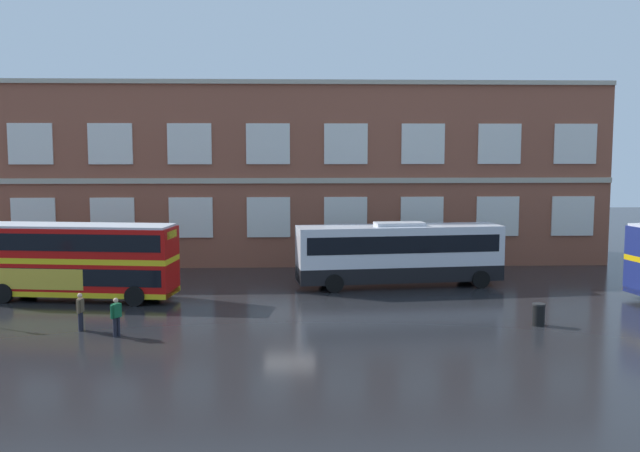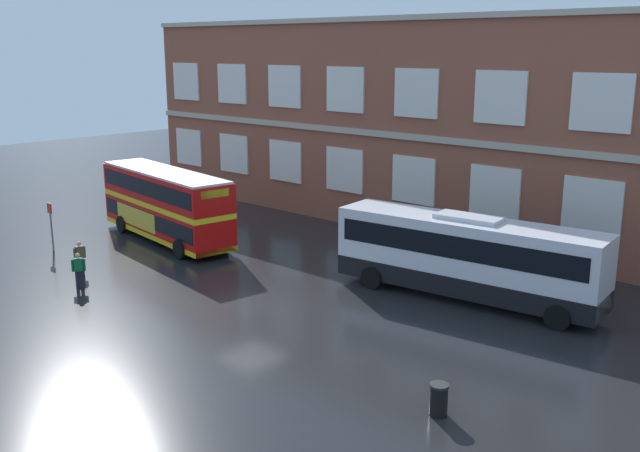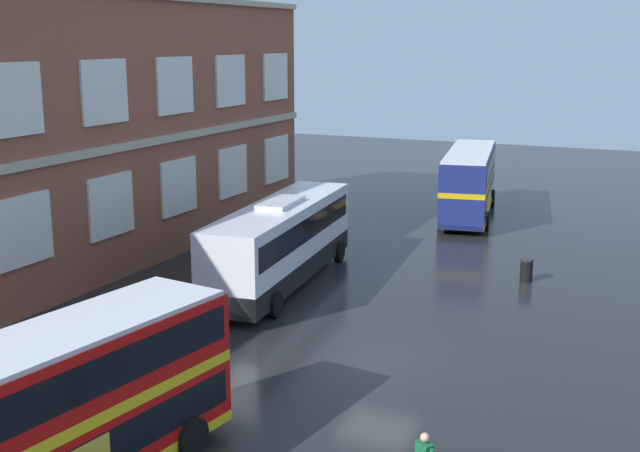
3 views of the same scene
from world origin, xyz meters
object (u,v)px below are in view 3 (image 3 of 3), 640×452
(station_litter_bin, at_px, (526,270))
(touring_coach, at_px, (281,243))
(double_decker_near, at_px, (31,425))
(double_decker_middle, at_px, (469,182))

(station_litter_bin, bearing_deg, touring_coach, 117.28)
(double_decker_near, relative_size, station_litter_bin, 10.93)
(station_litter_bin, bearing_deg, double_decker_near, 163.70)
(double_decker_middle, relative_size, touring_coach, 0.92)
(double_decker_near, bearing_deg, touring_coach, 9.33)
(touring_coach, bearing_deg, double_decker_near, -170.67)
(double_decker_near, xyz_separation_m, station_litter_bin, (23.07, -6.75, -1.63))
(double_decker_middle, relative_size, station_litter_bin, 10.95)
(double_decker_near, xyz_separation_m, touring_coach, (18.06, 2.97, -0.24))
(double_decker_near, bearing_deg, station_litter_bin, -16.30)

